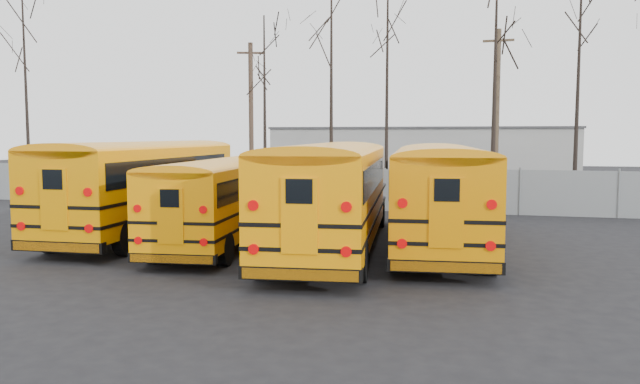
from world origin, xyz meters
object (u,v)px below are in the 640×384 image
(bus_c, at_px, (331,188))
(bus_d, at_px, (439,187))
(bus_a, at_px, (148,179))
(bus_b, at_px, (223,194))
(utility_pole_left, at_px, (251,117))
(utility_pole_right, at_px, (497,113))

(bus_c, xyz_separation_m, bus_d, (3.08, 1.51, -0.04))
(bus_c, relative_size, bus_d, 1.02)
(bus_a, xyz_separation_m, bus_b, (3.39, -1.26, -0.32))
(bus_b, relative_size, bus_d, 0.86)
(bus_a, bearing_deg, bus_b, -22.64)
(bus_b, relative_size, utility_pole_left, 1.14)
(bus_d, bearing_deg, bus_c, -159.27)
(bus_b, height_order, bus_d, bus_d)
(bus_d, relative_size, utility_pole_left, 1.32)
(utility_pole_right, bearing_deg, utility_pole_left, -176.04)
(bus_d, distance_m, utility_pole_left, 19.85)
(bus_b, xyz_separation_m, bus_d, (6.71, 1.12, 0.27))
(utility_pole_left, height_order, utility_pole_right, utility_pole_right)
(bus_d, height_order, utility_pole_right, utility_pole_right)
(utility_pole_left, bearing_deg, bus_d, -71.65)
(bus_a, height_order, utility_pole_right, utility_pole_right)
(utility_pole_left, xyz_separation_m, utility_pole_right, (14.08, -0.03, 0.11))
(bus_a, xyz_separation_m, utility_pole_left, (-1.88, 15.45, 2.63))
(bus_d, relative_size, utility_pole_right, 1.29)
(bus_d, bearing_deg, utility_pole_right, 76.95)
(bus_c, height_order, utility_pole_right, utility_pole_right)
(bus_c, bearing_deg, utility_pole_right, 67.37)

